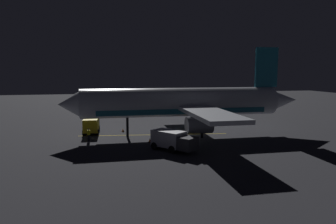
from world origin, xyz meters
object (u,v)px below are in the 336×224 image
object	(u,v)px
airliner	(185,103)
traffic_cone_near_right	(123,130)
catering_truck	(172,141)
baggage_truck	(92,125)
ground_crew_worker	(89,135)
traffic_cone_near_left	(150,140)

from	to	relation	value
airliner	traffic_cone_near_right	size ratio (longest dim) A/B	65.75
catering_truck	traffic_cone_near_right	distance (m)	14.00
baggage_truck	ground_crew_worker	distance (m)	5.97
airliner	traffic_cone_near_right	world-z (taller)	airliner
airliner	baggage_truck	xyz separation A→B (m)	(4.81, 13.60, -3.50)
airliner	baggage_truck	world-z (taller)	airliner
airliner	catering_truck	xyz separation A→B (m)	(-8.69, 4.03, -3.52)
ground_crew_worker	traffic_cone_near_right	size ratio (longest dim) A/B	3.16
ground_crew_worker	baggage_truck	bearing A→B (deg)	-2.81
catering_truck	ground_crew_worker	bearing A→B (deg)	52.56
baggage_truck	traffic_cone_near_left	distance (m)	11.46
ground_crew_worker	traffic_cone_near_left	distance (m)	8.37
traffic_cone_near_right	airliner	bearing A→B (deg)	-116.62
baggage_truck	traffic_cone_near_left	size ratio (longest dim) A/B	11.89
baggage_truck	traffic_cone_near_right	size ratio (longest dim) A/B	11.89
traffic_cone_near_right	baggage_truck	bearing A→B (deg)	85.42
traffic_cone_near_left	catering_truck	bearing A→B (deg)	-159.51
baggage_truck	traffic_cone_near_left	world-z (taller)	baggage_truck
airliner	traffic_cone_near_left	xyz separation A→B (m)	(-3.64, 5.92, -4.48)
traffic_cone_near_left	ground_crew_worker	bearing A→B (deg)	72.62
airliner	traffic_cone_near_left	world-z (taller)	airliner
catering_truck	traffic_cone_near_left	bearing A→B (deg)	20.49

